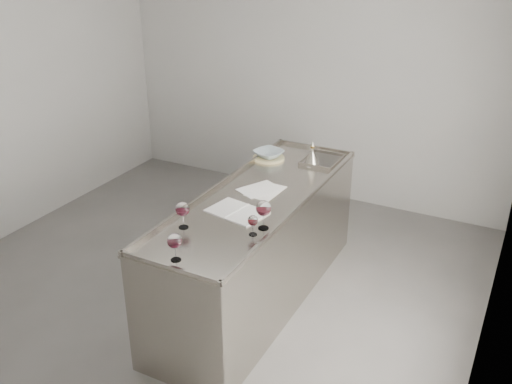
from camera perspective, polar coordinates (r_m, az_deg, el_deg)
The scene contains 12 objects.
room_shell at distance 4.27m, azimuth -7.66°, elevation 5.00°, with size 4.54×5.04×2.84m.
counter at distance 4.66m, azimuth 0.19°, elevation -5.61°, with size 0.77×2.42×0.97m.
wine_glass_left at distance 3.95m, azimuth -7.36°, elevation -1.76°, with size 0.10×0.10×0.19m.
wine_glass_middle at distance 3.57m, azimuth -8.14°, elevation -4.93°, with size 0.10×0.10×0.19m.
wine_glass_right at distance 3.90m, azimuth 0.76°, elevation -1.70°, with size 0.11×0.11×0.21m.
wine_glass_small at distance 3.84m, azimuth -0.32°, elevation -2.94°, with size 0.07×0.07×0.14m.
notebook at distance 4.19m, azimuth -1.93°, elevation -1.97°, with size 0.46×0.36×0.02m.
loose_paper_top at distance 4.52m, azimuth 0.96°, elevation 0.10°, with size 0.23×0.32×0.00m, color silver.
loose_paper_under at distance 4.55m, azimuth 0.34°, elevation 0.29°, with size 0.22×0.32×0.00m, color silver.
trivet at distance 5.17m, azimuth 1.28°, elevation 3.43°, with size 0.28×0.28×0.02m, color #C5B77F.
ceramic_bowl at distance 5.15m, azimuth 1.28°, elevation 3.85°, with size 0.25×0.25×0.06m, color #8A9AA1.
wine_funnel at distance 5.04m, azimuth 5.63°, elevation 3.42°, with size 0.15×0.15×0.22m.
Camera 1 is at (2.34, -3.28, 2.83)m, focal length 40.00 mm.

